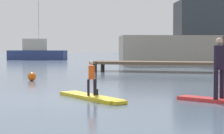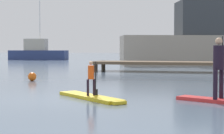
# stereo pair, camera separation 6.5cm
# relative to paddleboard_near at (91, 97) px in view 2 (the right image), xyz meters

# --- Properties ---
(ground_plane) EXTENTS (240.00, 240.00, 0.00)m
(ground_plane) POSITION_rel_paddleboard_near_xyz_m (-0.68, -0.07, -0.05)
(ground_plane) COLOR slate
(paddleboard_near) EXTENTS (2.65, 2.39, 0.10)m
(paddleboard_near) POSITION_rel_paddleboard_near_xyz_m (0.00, 0.00, 0.00)
(paddleboard_near) COLOR gold
(paddleboard_near) RESTS_ON ground
(paddler_child_solo) EXTENTS (0.29, 0.31, 1.04)m
(paddler_child_solo) POSITION_rel_paddleboard_near_xyz_m (0.01, 0.01, 0.63)
(paddler_child_solo) COLOR black
(paddler_child_solo) RESTS_ON paddleboard_near
(paddler_adult) EXTENTS (0.41, 0.49, 1.76)m
(paddler_adult) POSITION_rel_paddleboard_near_xyz_m (3.68, 0.18, 1.03)
(paddler_adult) COLOR black
(paddler_adult) RESTS_ON paddleboard_far
(fishing_boat_white_large) EXTENTS (16.15, 8.80, 15.33)m
(fishing_boat_white_large) POSITION_rel_paddleboard_near_xyz_m (2.87, 25.09, 1.98)
(fishing_boat_white_large) COLOR #9E9384
(fishing_boat_white_large) RESTS_ON ground
(motor_boat_small_navy) EXTENTS (7.89, 3.08, 7.85)m
(motor_boat_small_navy) POSITION_rel_paddleboard_near_xyz_m (-19.59, 37.06, 0.95)
(motor_boat_small_navy) COLOR navy
(motor_boat_small_navy) RESTS_ON ground
(floating_dock) EXTENTS (13.00, 2.42, 0.66)m
(floating_dock) POSITION_rel_paddleboard_near_xyz_m (2.10, 14.37, 0.52)
(floating_dock) COLOR brown
(floating_dock) RESTS_ON ground
(mooring_buoy_near) EXTENTS (0.40, 0.40, 0.40)m
(mooring_buoy_near) POSITION_rel_paddleboard_near_xyz_m (-4.71, 5.56, 0.15)
(mooring_buoy_near) COLOR orange
(mooring_buoy_near) RESTS_ON ground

